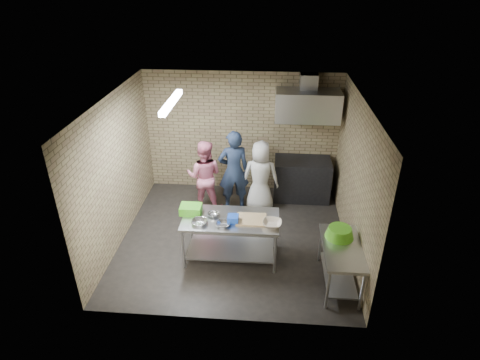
# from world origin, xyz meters

# --- Properties ---
(floor) EXTENTS (4.20, 4.20, 0.00)m
(floor) POSITION_xyz_m (0.00, 0.00, 0.00)
(floor) COLOR black
(floor) RESTS_ON ground
(ceiling) EXTENTS (4.20, 4.20, 0.00)m
(ceiling) POSITION_xyz_m (0.00, 0.00, 2.70)
(ceiling) COLOR black
(ceiling) RESTS_ON ground
(back_wall) EXTENTS (4.20, 0.06, 2.70)m
(back_wall) POSITION_xyz_m (0.00, 2.00, 1.35)
(back_wall) COLOR #90825A
(back_wall) RESTS_ON ground
(front_wall) EXTENTS (4.20, 0.06, 2.70)m
(front_wall) POSITION_xyz_m (0.00, -2.00, 1.35)
(front_wall) COLOR #90825A
(front_wall) RESTS_ON ground
(left_wall) EXTENTS (0.06, 4.00, 2.70)m
(left_wall) POSITION_xyz_m (-2.10, 0.00, 1.35)
(left_wall) COLOR #90825A
(left_wall) RESTS_ON ground
(right_wall) EXTENTS (0.06, 4.00, 2.70)m
(right_wall) POSITION_xyz_m (2.10, 0.00, 1.35)
(right_wall) COLOR #90825A
(right_wall) RESTS_ON ground
(prep_table) EXTENTS (1.64, 0.82, 0.82)m
(prep_table) POSITION_xyz_m (0.00, -0.57, 0.41)
(prep_table) COLOR #B1B3B8
(prep_table) RESTS_ON floor
(side_counter) EXTENTS (0.60, 1.20, 0.75)m
(side_counter) POSITION_xyz_m (1.80, -1.10, 0.38)
(side_counter) COLOR silver
(side_counter) RESTS_ON floor
(stove) EXTENTS (1.20, 0.70, 0.90)m
(stove) POSITION_xyz_m (1.35, 1.65, 0.45)
(stove) COLOR black
(stove) RESTS_ON floor
(range_hood) EXTENTS (1.30, 0.60, 0.60)m
(range_hood) POSITION_xyz_m (1.35, 1.70, 2.10)
(range_hood) COLOR silver
(range_hood) RESTS_ON back_wall
(hood_duct) EXTENTS (0.35, 0.30, 0.30)m
(hood_duct) POSITION_xyz_m (1.35, 1.85, 2.55)
(hood_duct) COLOR #A5A8AD
(hood_duct) RESTS_ON back_wall
(wall_shelf) EXTENTS (0.80, 0.20, 0.04)m
(wall_shelf) POSITION_xyz_m (1.65, 1.89, 1.92)
(wall_shelf) COLOR #3F2B19
(wall_shelf) RESTS_ON back_wall
(fluorescent_fixture) EXTENTS (0.10, 1.25, 0.08)m
(fluorescent_fixture) POSITION_xyz_m (-1.00, 0.00, 2.64)
(fluorescent_fixture) COLOR white
(fluorescent_fixture) RESTS_ON ceiling
(green_crate) EXTENTS (0.36, 0.27, 0.15)m
(green_crate) POSITION_xyz_m (-0.70, -0.45, 0.89)
(green_crate) COLOR green
(green_crate) RESTS_ON prep_table
(blue_tub) EXTENTS (0.18, 0.18, 0.12)m
(blue_tub) POSITION_xyz_m (0.05, -0.67, 0.88)
(blue_tub) COLOR blue
(blue_tub) RESTS_ON prep_table
(cutting_board) EXTENTS (0.50, 0.38, 0.03)m
(cutting_board) POSITION_xyz_m (0.35, -0.59, 0.83)
(cutting_board) COLOR tan
(cutting_board) RESTS_ON prep_table
(mixing_bowl_a) EXTENTS (0.28, 0.28, 0.06)m
(mixing_bowl_a) POSITION_xyz_m (-0.50, -0.77, 0.85)
(mixing_bowl_a) COLOR silver
(mixing_bowl_a) RESTS_ON prep_table
(mixing_bowl_b) EXTENTS (0.21, 0.21, 0.06)m
(mixing_bowl_b) POSITION_xyz_m (-0.30, -0.52, 0.85)
(mixing_bowl_b) COLOR #ADB0B4
(mixing_bowl_b) RESTS_ON prep_table
(mixing_bowl_c) EXTENTS (0.26, 0.26, 0.06)m
(mixing_bowl_c) POSITION_xyz_m (-0.10, -0.79, 0.85)
(mixing_bowl_c) COLOR #A9ABB0
(mixing_bowl_c) RESTS_ON prep_table
(ceramic_bowl) EXTENTS (0.34, 0.34, 0.08)m
(ceramic_bowl) POSITION_xyz_m (0.70, -0.72, 0.86)
(ceramic_bowl) COLOR beige
(ceramic_bowl) RESTS_ON prep_table
(green_basin) EXTENTS (0.46, 0.46, 0.17)m
(green_basin) POSITION_xyz_m (1.78, -0.85, 0.83)
(green_basin) COLOR #59C626
(green_basin) RESTS_ON side_counter
(bottle_red) EXTENTS (0.07, 0.07, 0.18)m
(bottle_red) POSITION_xyz_m (1.40, 1.89, 2.03)
(bottle_red) COLOR #B22619
(bottle_red) RESTS_ON wall_shelf
(bottle_green) EXTENTS (0.06, 0.06, 0.15)m
(bottle_green) POSITION_xyz_m (1.80, 1.89, 2.02)
(bottle_green) COLOR green
(bottle_green) RESTS_ON wall_shelf
(man_navy) EXTENTS (0.72, 0.56, 1.75)m
(man_navy) POSITION_xyz_m (-0.10, 1.10, 0.87)
(man_navy) COLOR black
(man_navy) RESTS_ON floor
(woman_pink) EXTENTS (0.78, 0.62, 1.54)m
(woman_pink) POSITION_xyz_m (-0.70, 1.02, 0.77)
(woman_pink) COLOR #D77290
(woman_pink) RESTS_ON floor
(woman_white) EXTENTS (0.78, 0.53, 1.53)m
(woman_white) POSITION_xyz_m (0.45, 1.09, 0.77)
(woman_white) COLOR silver
(woman_white) RESTS_ON floor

